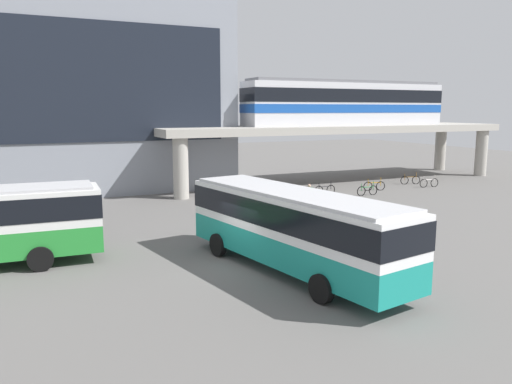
{
  "coord_description": "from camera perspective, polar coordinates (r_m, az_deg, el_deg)",
  "views": [
    {
      "loc": [
        -7.88,
        -18.13,
        6.32
      ],
      "look_at": [
        2.72,
        4.46,
        2.2
      ],
      "focal_mm": 35.25,
      "sensor_mm": 36.0,
      "label": 1
    }
  ],
  "objects": [
    {
      "name": "bicycle_black",
      "position": [
        37.93,
        7.83,
        0.24
      ],
      "size": [
        1.79,
        0.06,
        1.04
      ],
      "color": "black",
      "rests_on": "ground_plane"
    },
    {
      "name": "bicycle_brown",
      "position": [
        44.83,
        17.11,
        1.31
      ],
      "size": [
        1.74,
        0.54,
        1.04
      ],
      "color": "black",
      "rests_on": "ground_plane"
    },
    {
      "name": "bicycle_orange",
      "position": [
        40.6,
        13.28,
        0.68
      ],
      "size": [
        1.74,
        0.54,
        1.04
      ],
      "color": "black",
      "rests_on": "ground_plane"
    },
    {
      "name": "bicycle_red",
      "position": [
        36.13,
        0.95,
        -0.13
      ],
      "size": [
        1.69,
        0.72,
        1.04
      ],
      "color": "black",
      "rests_on": "ground_plane"
    },
    {
      "name": "train",
      "position": [
        45.24,
        10.24,
        9.97
      ],
      "size": [
        19.12,
        2.96,
        3.84
      ],
      "color": "silver",
      "rests_on": "elevated_platform"
    },
    {
      "name": "bus_main",
      "position": [
        19.52,
        4.1,
        -3.46
      ],
      "size": [
        4.42,
        11.31,
        3.22
      ],
      "color": "teal",
      "rests_on": "ground_plane"
    },
    {
      "name": "ground_plane",
      "position": [
        29.89,
        -9.29,
        -2.96
      ],
      "size": [
        120.0,
        120.0,
        0.0
      ],
      "primitive_type": "plane",
      "color": "#605E5B"
    },
    {
      "name": "station_building",
      "position": [
        43.08,
        -24.44,
        10.06
      ],
      "size": [
        29.97,
        12.19,
        14.91
      ],
      "color": "gray",
      "rests_on": "ground_plane"
    },
    {
      "name": "elevated_platform",
      "position": [
        44.72,
        9.1,
        6.66
      ],
      "size": [
        32.19,
        6.81,
        4.94
      ],
      "color": "#ADA89E",
      "rests_on": "ground_plane"
    },
    {
      "name": "pedestrian_by_bike_rack",
      "position": [
        32.17,
        6.04,
        -0.63
      ],
      "size": [
        0.43,
        0.48,
        1.63
      ],
      "color": "maroon",
      "rests_on": "ground_plane"
    },
    {
      "name": "bicycle_silver",
      "position": [
        43.57,
        19.05,
        0.99
      ],
      "size": [
        1.78,
        0.28,
        1.04
      ],
      "color": "black",
      "rests_on": "ground_plane"
    },
    {
      "name": "pedestrian_waiting_near_stop",
      "position": [
        27.38,
        0.93,
        -2.11
      ],
      "size": [
        0.41,
        0.47,
        1.83
      ],
      "color": "navy",
      "rests_on": "ground_plane"
    },
    {
      "name": "bicycle_green",
      "position": [
        38.18,
        12.51,
        0.17
      ],
      "size": [
        1.79,
        0.12,
        1.04
      ],
      "color": "black",
      "rests_on": "ground_plane"
    }
  ]
}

